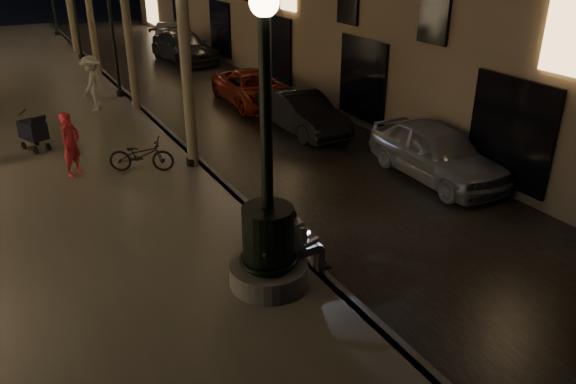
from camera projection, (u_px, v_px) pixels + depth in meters
ground at (136, 106)px, 20.93m from camera, size 120.00×120.00×0.00m
cobble_lane at (211, 96)px, 22.23m from camera, size 6.00×45.00×0.02m
promenade at (19, 119)px, 19.15m from camera, size 8.00×45.00×0.20m
curb_strip at (136, 104)px, 20.89m from camera, size 0.25×45.00×0.20m
fountain_lamppost at (268, 233)px, 9.63m from camera, size 1.40×1.40×5.21m
seated_man_laptop at (299, 240)px, 10.02m from camera, size 0.99×0.34×1.36m
lamp_curb_a at (183, 51)px, 13.86m from camera, size 0.36×0.36×4.81m
lamp_curb_b at (110, 14)px, 20.23m from camera, size 0.36×0.36×4.81m
stroller at (33, 130)px, 15.95m from camera, size 0.77×1.15×1.18m
car_front at (437, 152)px, 14.58m from camera, size 1.85×4.30×1.44m
car_second at (302, 112)px, 18.05m from camera, size 1.53×4.00×1.30m
car_third at (254, 89)px, 20.90m from camera, size 2.23×4.50×1.23m
car_rear at (184, 47)px, 27.92m from camera, size 2.44×5.03×1.41m
car_fifth at (174, 34)px, 31.91m from camera, size 1.59×3.90×1.26m
pedestrian_red at (71, 144)px, 14.22m from camera, size 0.72×0.70×1.66m
pedestrian_white at (92, 84)px, 19.39m from camera, size 1.27×1.42×1.90m
bicycle at (141, 155)px, 14.59m from camera, size 1.76×1.30×0.88m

